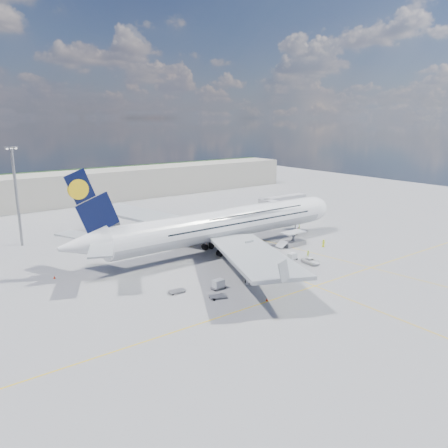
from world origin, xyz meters
TOP-DOWN VIEW (x-y plane):
  - ground at (0.00, 0.00)m, footprint 300.00×300.00m
  - taxi_line_main at (0.00, 0.00)m, footprint 0.25×220.00m
  - taxi_line_cross at (0.00, -20.00)m, footprint 120.00×0.25m
  - taxi_line_diag at (14.00, 10.00)m, footprint 14.16×99.06m
  - airliner at (0.26, 10.00)m, footprint 77.26×79.15m
  - jet_bridge at (29.81, 20.94)m, footprint 18.80×12.10m
  - cargo_loader at (16.82, 2.89)m, footprint 8.53×3.20m
  - light_mast at (-40.00, 45.00)m, footprint 3.00×0.70m
  - terminal at (0.00, 95.00)m, footprint 180.00×16.00m
  - tree_line at (40.00, 140.00)m, footprint 160.00×6.00m
  - dolly_row_a at (-19.02, -13.37)m, footprint 3.52×2.63m
  - dolly_row_b at (-16.25, -9.72)m, footprint 3.05×1.78m
  - dolly_row_c at (-2.63, -7.61)m, footprint 3.29×2.37m
  - dolly_back at (-23.77, -6.68)m, footprint 3.22×1.83m
  - dolly_nose_far at (2.20, -10.16)m, footprint 3.71×2.65m
  - dolly_nose_near at (7.89, -5.76)m, footprint 2.78×1.68m
  - baggage_tug at (-8.98, -11.36)m, footprint 3.26×2.44m
  - catering_truck_inner at (-2.17, 35.40)m, footprint 6.48×2.80m
  - catering_truck_outer at (-16.37, 45.29)m, footprint 6.56×3.17m
  - service_van at (9.52, -10.09)m, footprint 2.58×4.97m
  - crew_nose at (30.70, 13.90)m, footprint 0.64×0.53m
  - crew_loader at (13.01, -6.14)m, footprint 0.87×0.76m
  - crew_wing at (-7.36, -11.30)m, footprint 0.70×1.03m
  - crew_van at (22.01, -3.03)m, footprint 0.81×1.08m
  - crew_tug at (4.80, -4.32)m, footprint 1.42×1.03m
  - cone_nose at (31.07, 14.73)m, footprint 0.40×0.40m
  - cone_wing_left_inner at (-1.31, 16.31)m, footprint 0.38×0.38m
  - cone_wing_left_outer at (-10.95, 31.45)m, footprint 0.37×0.37m
  - cone_wing_right_inner at (-5.88, -3.51)m, footprint 0.38×0.38m
  - cone_wing_right_outer at (-12.55, -19.74)m, footprint 0.48×0.48m
  - cone_tail at (-40.33, 15.00)m, footprint 0.48×0.48m

SIDE VIEW (x-z plane):
  - ground at x=0.00m, z-range 0.00..0.00m
  - taxi_line_main at x=0.00m, z-range 0.00..0.01m
  - taxi_line_cross at x=0.00m, z-range 0.00..0.01m
  - taxi_line_diag at x=14.00m, z-range 0.00..0.01m
  - cone_wing_left_outer at x=-10.95m, z-range -0.01..0.47m
  - cone_wing_left_inner at x=-1.31m, z-range -0.01..0.47m
  - cone_wing_right_inner at x=-5.88m, z-range -0.01..0.47m
  - cone_nose at x=31.07m, z-range -0.01..0.50m
  - cone_wing_right_outer at x=-12.55m, z-range -0.01..0.60m
  - cone_tail at x=-40.33m, z-range -0.01..0.60m
  - dolly_row_c at x=-2.63m, z-range 0.12..0.55m
  - dolly_back at x=-23.77m, z-range 0.13..0.59m
  - dolly_row_a at x=-19.02m, z-range 0.13..0.59m
  - service_van at x=9.52m, z-range 0.00..1.34m
  - crew_nose at x=30.70m, z-range 0.00..1.51m
  - crew_loader at x=13.01m, z-range 0.00..1.53m
  - crew_wing at x=-7.36m, z-range 0.00..1.63m
  - baggage_tug at x=-8.98m, z-range -0.11..1.74m
  - dolly_nose_near at x=7.89m, z-range 0.06..1.74m
  - crew_tug at x=4.80m, z-range 0.00..1.97m
  - dolly_row_b at x=-16.25m, z-range 0.07..1.94m
  - crew_van at x=22.01m, z-range 0.00..2.02m
  - dolly_nose_far at x=2.20m, z-range 0.08..2.19m
  - cargo_loader at x=16.82m, z-range -0.59..3.09m
  - catering_truck_outer at x=-16.37m, z-range -0.13..3.64m
  - catering_truck_inner at x=-2.17m, z-range -0.11..3.68m
  - tree_line at x=40.00m, z-range 0.00..8.00m
  - terminal at x=0.00m, z-range 0.00..12.00m
  - jet_bridge at x=29.81m, z-range 2.60..11.10m
  - airliner at x=0.26m, z-range -4.98..18.72m
  - light_mast at x=-40.00m, z-range 0.46..25.96m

